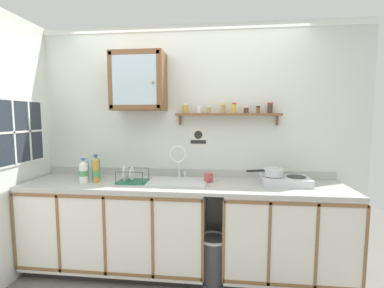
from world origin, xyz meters
TOP-DOWN VIEW (x-y plane):
  - back_wall at (0.00, 0.64)m, footprint 3.78×0.07m
  - lower_cabinet_run at (-0.67, 0.29)m, footprint 1.82×0.65m
  - lower_cabinet_run_right at (0.99, 0.29)m, footprint 1.19×0.65m
  - countertop at (0.00, 0.29)m, footprint 3.14×0.67m
  - backsplash at (0.00, 0.60)m, footprint 3.14×0.02m
  - sink at (-0.05, 0.33)m, footprint 0.58×0.43m
  - hot_plate_stove at (0.99, 0.33)m, footprint 0.45×0.30m
  - saucepan at (0.88, 0.35)m, footprint 0.37×0.20m
  - bottle_water_blue_0 at (-1.06, 0.39)m, footprint 0.08×0.08m
  - bottle_detergent_teal_1 at (-0.93, 0.36)m, footprint 0.09×0.09m
  - bottle_opaque_white_2 at (-0.97, 0.20)m, footprint 0.09×0.09m
  - bottle_juice_amber_3 at (-0.86, 0.23)m, footprint 0.06×0.06m
  - dish_rack at (-0.51, 0.28)m, footprint 0.29×0.23m
  - mug at (0.26, 0.36)m, footprint 0.09×0.12m
  - wall_cabinet at (-0.48, 0.46)m, footprint 0.55×0.32m
  - spice_shelf at (0.45, 0.54)m, footprint 1.08×0.14m
  - warning_sign at (0.13, 0.61)m, footprint 0.20×0.01m
  - window at (-1.59, 0.16)m, footprint 0.03×0.63m
  - trash_bin at (0.32, 0.18)m, footprint 0.30×0.30m

SIDE VIEW (x-z plane):
  - trash_bin at x=0.32m, z-range 0.01..0.44m
  - lower_cabinet_run at x=-0.67m, z-range 0.00..0.90m
  - lower_cabinet_run_right at x=0.99m, z-range 0.00..0.90m
  - sink at x=-0.05m, z-range 0.65..1.15m
  - countertop at x=0.00m, z-range 0.89..0.92m
  - dish_rack at x=-0.51m, z-range 0.87..1.04m
  - hot_plate_stove at x=0.99m, z-range 0.92..1.00m
  - backsplash at x=0.00m, z-range 0.92..1.00m
  - mug at x=0.26m, z-range 0.92..1.01m
  - bottle_water_blue_0 at x=-1.06m, z-range 0.91..1.14m
  - bottle_opaque_white_2 at x=-0.97m, z-range 0.91..1.16m
  - bottle_detergent_teal_1 at x=-0.93m, z-range 0.91..1.17m
  - bottle_juice_amber_3 at x=-0.86m, z-range 0.91..1.18m
  - saucepan at x=0.88m, z-range 1.00..1.08m
  - back_wall at x=0.00m, z-range 0.01..2.56m
  - warning_sign at x=0.13m, z-range 1.24..1.46m
  - window at x=-1.59m, z-range 1.10..1.75m
  - spice_shelf at x=0.45m, z-range 1.50..1.73m
  - wall_cabinet at x=-0.48m, z-range 1.64..2.23m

